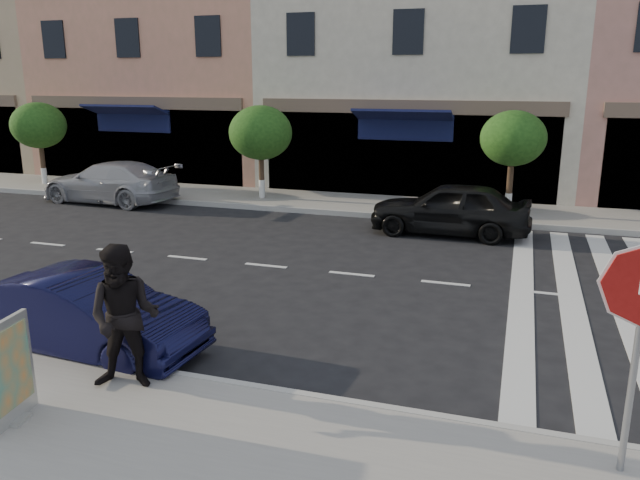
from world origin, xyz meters
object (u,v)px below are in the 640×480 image
at_px(poster_board, 9,374).
at_px(car_near_mid, 86,313).
at_px(car_far_mid, 450,208).
at_px(walker, 125,317).
at_px(car_far_left, 110,182).

bearing_deg(poster_board, car_near_mid, 98.85).
bearing_deg(car_far_mid, poster_board, -17.16).
height_order(car_near_mid, car_far_mid, car_far_mid).
bearing_deg(walker, car_far_left, 110.12).
height_order(poster_board, car_near_mid, poster_board).
bearing_deg(walker, car_near_mid, 128.08).
bearing_deg(walker, car_far_mid, 56.71).
relative_size(poster_board, car_near_mid, 0.34).
distance_m(walker, car_far_mid, 10.62).
xyz_separation_m(walker, car_far_mid, (3.00, 10.18, -0.40)).
distance_m(walker, poster_board, 1.46).
relative_size(walker, car_near_mid, 0.51).
height_order(poster_board, car_far_mid, car_far_mid).
height_order(car_far_left, car_far_mid, car_far_mid).
bearing_deg(car_near_mid, poster_board, -159.80).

